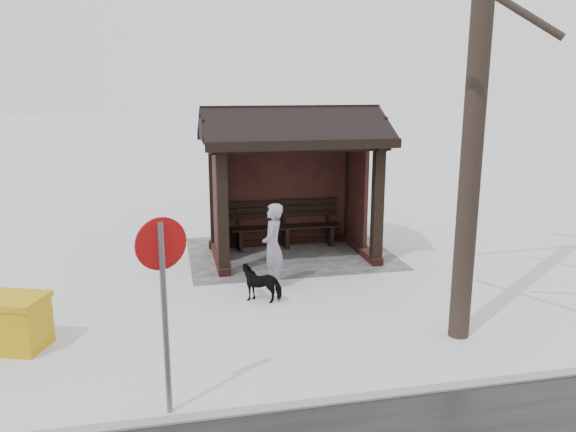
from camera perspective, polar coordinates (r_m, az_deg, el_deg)
The scene contains 8 objects.
ground at distance 11.71m, azimuth 0.39°, elevation -4.09°, with size 120.00×120.00×0.00m, color white.
kerb at distance 6.87m, azimuth 10.82°, elevation -17.38°, with size 120.00×0.15×0.06m, color gray.
trampled_patch at distance 11.90m, azimuth 0.19°, elevation -3.78°, with size 4.20×3.20×0.02m, color gray.
bus_shelter at distance 11.41m, azimuth 0.24°, elevation 6.57°, with size 3.60×2.40×3.09m.
pedestrian at distance 9.73m, azimuth -1.55°, elevation -3.08°, with size 0.55×0.36×1.51m, color gray.
dog at distance 9.33m, azimuth -2.67°, elevation -6.76°, with size 0.32×0.71×0.60m, color black.
grit_bin at distance 8.53m, azimuth -26.42°, elevation -9.63°, with size 1.12×0.94×0.74m.
road_sign at distance 5.95m, azimuth -12.62°, elevation -5.71°, with size 0.52×0.25×2.18m.
Camera 1 is at (2.42, 10.92, 3.48)m, focal length 35.00 mm.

